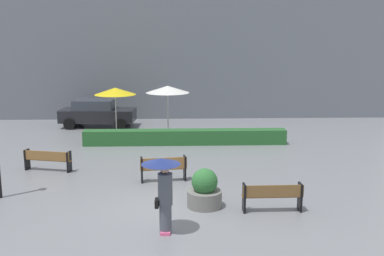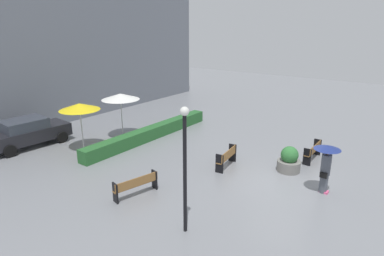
{
  "view_description": "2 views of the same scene",
  "coord_description": "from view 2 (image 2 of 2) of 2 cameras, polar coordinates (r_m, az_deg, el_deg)",
  "views": [
    {
      "loc": [
        0.49,
        -12.99,
        5.07
      ],
      "look_at": [
        1.12,
        4.55,
        1.57
      ],
      "focal_mm": 42.66,
      "sensor_mm": 36.0,
      "label": 1
    },
    {
      "loc": [
        -12.54,
        -4.54,
        6.45
      ],
      "look_at": [
        0.2,
        4.86,
        1.49
      ],
      "focal_mm": 30.82,
      "sensor_mm": 36.0,
      "label": 2
    }
  ],
  "objects": [
    {
      "name": "planter_pot",
      "position": [
        15.81,
        16.45,
        -5.44
      ],
      "size": [
        1.06,
        1.06,
        1.19
      ],
      "color": "slate",
      "rests_on": "ground"
    },
    {
      "name": "building_facade",
      "position": [
        24.15,
        -22.54,
        11.15
      ],
      "size": [
        28.0,
        1.2,
        8.73
      ],
      "primitive_type": "cube",
      "color": "slate",
      "rests_on": "ground"
    },
    {
      "name": "pedestrian_with_umbrella",
      "position": [
        13.97,
        22.19,
        -5.41
      ],
      "size": [
        1.02,
        1.02,
        2.04
      ],
      "color": "#4C515B",
      "rests_on": "ground"
    },
    {
      "name": "patio_umbrella_yellow",
      "position": [
        18.17,
        -18.9,
        3.5
      ],
      "size": [
        2.1,
        2.1,
        2.56
      ],
      "color": "silver",
      "rests_on": "ground"
    },
    {
      "name": "hedge_strip",
      "position": [
        19.64,
        -7.08,
        -0.83
      ],
      "size": [
        9.7,
        0.7,
        0.71
      ],
      "primitive_type": "cube",
      "color": "#28602D",
      "rests_on": "ground"
    },
    {
      "name": "lamp_post",
      "position": [
        10.1,
        -1.25,
        -5.36
      ],
      "size": [
        0.28,
        0.28,
        4.19
      ],
      "color": "black",
      "rests_on": "ground"
    },
    {
      "name": "patio_umbrella_white",
      "position": [
        19.6,
        -12.28,
        5.33
      ],
      "size": [
        2.19,
        2.19,
        2.67
      ],
      "color": "silver",
      "rests_on": "ground"
    },
    {
      "name": "bench_near_right",
      "position": [
        17.44,
        20.25,
        -3.65
      ],
      "size": [
        1.79,
        0.39,
        0.85
      ],
      "color": "brown",
      "rests_on": "ground"
    },
    {
      "name": "bench_far_left",
      "position": [
        13.27,
        -9.65,
        -9.61
      ],
      "size": [
        1.9,
        0.76,
        0.8
      ],
      "color": "olive",
      "rests_on": "ground"
    },
    {
      "name": "parked_car",
      "position": [
        20.29,
        -26.55,
        -0.62
      ],
      "size": [
        4.29,
        2.17,
        1.57
      ],
      "color": "black",
      "rests_on": "ground"
    },
    {
      "name": "bench_mid_center",
      "position": [
        15.66,
        6.09,
        -4.95
      ],
      "size": [
        1.69,
        0.58,
        0.89
      ],
      "color": "olive",
      "rests_on": "ground"
    },
    {
      "name": "ground_plane",
      "position": [
        14.81,
        15.02,
        -9.07
      ],
      "size": [
        60.0,
        60.0,
        0.0
      ],
      "primitive_type": "plane",
      "color": "gray"
    }
  ]
}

